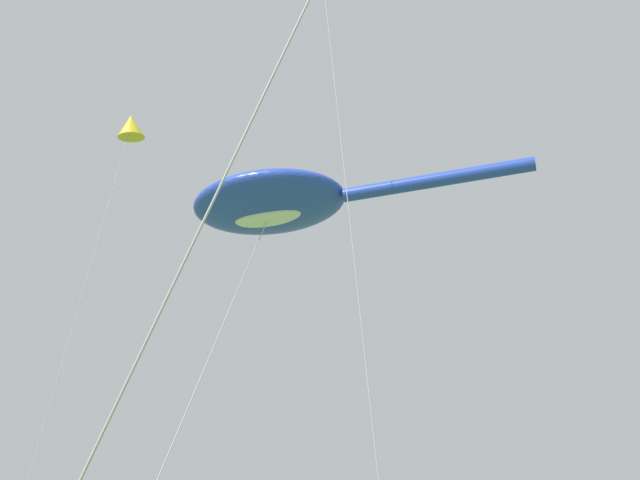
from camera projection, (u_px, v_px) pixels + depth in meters
The scene contains 2 objects.
big_show_kite at pixel (276, 203), 18.07m from camera, with size 6.18×8.62×11.35m.
small_kite_bird_shape at pixel (131, 128), 22.06m from camera, with size 2.92×0.96×15.48m.
Camera 1 is at (-7.97, 3.58, 1.51)m, focal length 40.45 mm.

